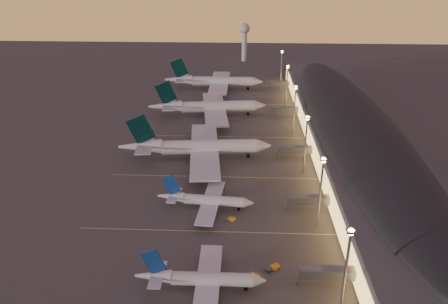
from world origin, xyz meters
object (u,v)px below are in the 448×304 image
airliner_wide_far (214,81)px  baggage_tug_a (253,276)px  airliner_narrow_south (201,279)px  airliner_wide_near (196,147)px  radar_tower (244,36)px  airliner_wide_mid (208,107)px  baggage_tug_b (273,268)px  baggage_tug_c (231,219)px  airliner_narrow_north (205,200)px

airliner_wide_far → baggage_tug_a: (24.34, -194.92, -5.11)m
airliner_narrow_south → baggage_tug_a: bearing=20.3°
airliner_wide_near → radar_tower: size_ratio=2.12×
airliner_wide_mid → baggage_tug_b: 138.36m
radar_tower → baggage_tug_c: size_ratio=8.73×
airliner_wide_far → baggage_tug_c: airliner_wide_far is taller
baggage_tug_b → radar_tower: bearing=58.0°
airliner_wide_mid → airliner_narrow_north: bearing=-92.6°
baggage_tug_c → airliner_wide_mid: bearing=102.5°
airliner_narrow_south → airliner_wide_mid: bearing=93.6°
radar_tower → airliner_wide_near: bearing=-95.8°
airliner_narrow_south → airliner_wide_mid: size_ratio=0.53×
airliner_narrow_north → baggage_tug_a: airliner_narrow_north is taller
airliner_wide_mid → baggage_tug_a: 140.79m
airliner_wide_near → baggage_tug_c: 53.73m
airliner_wide_far → radar_tower: bearing=77.5°
baggage_tug_c → baggage_tug_a: bearing=-72.0°
airliner_wide_near → radar_tower: bearing=78.7°
airliner_narrow_south → baggage_tug_a: size_ratio=8.83×
airliner_narrow_south → baggage_tug_a: airliner_narrow_south is taller
radar_tower → baggage_tug_b: (9.68, -283.64, -21.30)m
airliner_wide_near → airliner_wide_far: bearing=84.3°
airliner_narrow_north → baggage_tug_b: airliner_narrow_north is taller
airliner_narrow_south → baggage_tug_a: 15.90m
airliner_narrow_north → baggage_tug_c: (9.57, -7.96, -2.79)m
airliner_wide_mid → baggage_tug_a: bearing=-86.8°
baggage_tug_b → baggage_tug_c: size_ratio=1.17×
baggage_tug_a → baggage_tug_c: baggage_tug_a is taller
airliner_narrow_south → baggage_tug_b: 22.69m
airliner_narrow_south → airliner_wide_far: (-9.69, 200.39, 2.28)m
airliner_narrow_south → baggage_tug_c: (7.25, 34.79, -2.86)m
baggage_tug_b → airliner_narrow_north: bearing=90.3°
baggage_tug_a → baggage_tug_c: size_ratio=1.10×
airliner_wide_far → baggage_tug_c: (16.94, -165.60, -5.13)m
airliner_narrow_north → baggage_tug_a: (16.97, -37.28, -2.76)m
airliner_wide_mid → baggage_tug_b: (29.99, -134.98, -5.00)m
airliner_wide_far → radar_tower: radar_tower is taller
baggage_tug_c → baggage_tug_b: bearing=-58.7°
airliner_narrow_south → airliner_narrow_north: airliner_narrow_south is taller
baggage_tug_b → baggage_tug_c: (-13.34, 25.67, -0.08)m
airliner_wide_mid → radar_tower: bearing=75.6°
airliner_wide_far → baggage_tug_a: size_ratio=16.63×
airliner_narrow_south → baggage_tug_c: size_ratio=9.71×
airliner_wide_near → baggage_tug_a: (24.86, -79.87, -5.17)m
airliner_wide_mid → baggage_tug_b: airliner_wide_mid is taller
airliner_wide_near → baggage_tug_b: 82.37m
airliner_wide_near → airliner_wide_mid: bearing=83.8°
airliner_wide_near → baggage_tug_b: (30.80, -76.22, -5.12)m
airliner_narrow_south → airliner_wide_mid: 144.42m
airliner_narrow_south → airliner_wide_far: bearing=92.6°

